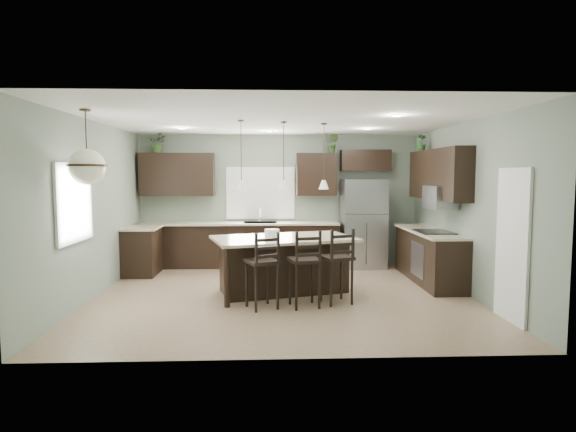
# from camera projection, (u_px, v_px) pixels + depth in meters

# --- Properties ---
(ground) EXTENTS (6.00, 6.00, 0.00)m
(ground) POSITION_uv_depth(u_px,v_px,m) (283.00, 294.00, 7.83)
(ground) COLOR #9E8466
(ground) RESTS_ON ground
(pantry_door) EXTENTS (0.04, 0.82, 2.04)m
(pantry_door) POSITION_uv_depth(u_px,v_px,m) (512.00, 245.00, 6.33)
(pantry_door) COLOR white
(pantry_door) RESTS_ON ground
(window_back) EXTENTS (1.35, 0.02, 1.00)m
(window_back) POSITION_uv_depth(u_px,v_px,m) (260.00, 193.00, 10.40)
(window_back) COLOR white
(window_back) RESTS_ON room_shell
(window_left) EXTENTS (0.02, 1.10, 1.00)m
(window_left) POSITION_uv_depth(u_px,v_px,m) (73.00, 203.00, 6.78)
(window_left) COLOR white
(window_left) RESTS_ON room_shell
(left_return_cabs) EXTENTS (0.60, 0.90, 0.90)m
(left_return_cabs) POSITION_uv_depth(u_px,v_px,m) (142.00, 252.00, 9.37)
(left_return_cabs) COLOR black
(left_return_cabs) RESTS_ON ground
(left_return_countertop) EXTENTS (0.66, 0.96, 0.04)m
(left_return_countertop) POSITION_uv_depth(u_px,v_px,m) (142.00, 228.00, 9.33)
(left_return_countertop) COLOR beige
(left_return_countertop) RESTS_ON left_return_cabs
(back_lower_cabs) EXTENTS (4.20, 0.60, 0.90)m
(back_lower_cabs) POSITION_uv_depth(u_px,v_px,m) (239.00, 245.00, 10.20)
(back_lower_cabs) COLOR black
(back_lower_cabs) RESTS_ON ground
(back_countertop) EXTENTS (4.20, 0.66, 0.04)m
(back_countertop) POSITION_uv_depth(u_px,v_px,m) (239.00, 223.00, 10.14)
(back_countertop) COLOR beige
(back_countertop) RESTS_ON back_lower_cabs
(sink_inset) EXTENTS (0.70, 0.45, 0.01)m
(sink_inset) POSITION_uv_depth(u_px,v_px,m) (260.00, 223.00, 10.15)
(sink_inset) COLOR gray
(sink_inset) RESTS_ON back_countertop
(faucet) EXTENTS (0.02, 0.02, 0.28)m
(faucet) POSITION_uv_depth(u_px,v_px,m) (260.00, 216.00, 10.11)
(faucet) COLOR silver
(faucet) RESTS_ON back_countertop
(back_upper_left) EXTENTS (1.55, 0.34, 0.90)m
(back_upper_left) POSITION_uv_depth(u_px,v_px,m) (177.00, 174.00, 10.14)
(back_upper_left) COLOR black
(back_upper_left) RESTS_ON room_shell
(back_upper_right) EXTENTS (0.85, 0.34, 0.90)m
(back_upper_right) POSITION_uv_depth(u_px,v_px,m) (316.00, 174.00, 10.27)
(back_upper_right) COLOR black
(back_upper_right) RESTS_ON room_shell
(fridge_header) EXTENTS (1.05, 0.34, 0.45)m
(fridge_header) POSITION_uv_depth(u_px,v_px,m) (365.00, 160.00, 10.28)
(fridge_header) COLOR black
(fridge_header) RESTS_ON room_shell
(right_lower_cabs) EXTENTS (0.60, 2.35, 0.90)m
(right_lower_cabs) POSITION_uv_depth(u_px,v_px,m) (429.00, 257.00, 8.78)
(right_lower_cabs) COLOR black
(right_lower_cabs) RESTS_ON ground
(right_countertop) EXTENTS (0.66, 2.35, 0.04)m
(right_countertop) POSITION_uv_depth(u_px,v_px,m) (429.00, 231.00, 8.74)
(right_countertop) COLOR beige
(right_countertop) RESTS_ON right_lower_cabs
(cooktop) EXTENTS (0.58, 0.75, 0.02)m
(cooktop) POSITION_uv_depth(u_px,v_px,m) (434.00, 232.00, 8.46)
(cooktop) COLOR black
(cooktop) RESTS_ON right_countertop
(wall_oven_front) EXTENTS (0.01, 0.72, 0.60)m
(wall_oven_front) POSITION_uv_depth(u_px,v_px,m) (417.00, 260.00, 8.49)
(wall_oven_front) COLOR gray
(wall_oven_front) RESTS_ON right_lower_cabs
(right_upper_cabs) EXTENTS (0.34, 2.35, 0.90)m
(right_upper_cabs) POSITION_uv_depth(u_px,v_px,m) (438.00, 174.00, 8.65)
(right_upper_cabs) COLOR black
(right_upper_cabs) RESTS_ON room_shell
(microwave) EXTENTS (0.40, 0.75, 0.40)m
(microwave) POSITION_uv_depth(u_px,v_px,m) (440.00, 197.00, 8.41)
(microwave) COLOR gray
(microwave) RESTS_ON right_upper_cabs
(refrigerator) EXTENTS (0.90, 0.74, 1.85)m
(refrigerator) POSITION_uv_depth(u_px,v_px,m) (363.00, 223.00, 10.10)
(refrigerator) COLOR #95969D
(refrigerator) RESTS_ON ground
(kitchen_island) EXTENTS (2.52, 1.84, 0.92)m
(kitchen_island) POSITION_uv_depth(u_px,v_px,m) (284.00, 265.00, 7.91)
(kitchen_island) COLOR black
(kitchen_island) RESTS_ON ground
(serving_dish) EXTENTS (0.24, 0.24, 0.14)m
(serving_dish) POSITION_uv_depth(u_px,v_px,m) (272.00, 233.00, 7.81)
(serving_dish) COLOR silver
(serving_dish) RESTS_ON kitchen_island
(bar_stool_left) EXTENTS (0.56, 0.56, 1.14)m
(bar_stool_left) POSITION_uv_depth(u_px,v_px,m) (262.00, 270.00, 6.97)
(bar_stool_left) COLOR black
(bar_stool_left) RESTS_ON ground
(bar_stool_center) EXTENTS (0.51, 0.51, 1.15)m
(bar_stool_center) POSITION_uv_depth(u_px,v_px,m) (304.00, 269.00, 7.05)
(bar_stool_center) COLOR black
(bar_stool_center) RESTS_ON ground
(bar_stool_right) EXTENTS (0.54, 0.54, 1.15)m
(bar_stool_right) POSITION_uv_depth(u_px,v_px,m) (336.00, 266.00, 7.26)
(bar_stool_right) COLOR black
(bar_stool_right) RESTS_ON ground
(pendant_left) EXTENTS (0.17, 0.17, 1.10)m
(pendant_left) POSITION_uv_depth(u_px,v_px,m) (241.00, 155.00, 7.54)
(pendant_left) COLOR silver
(pendant_left) RESTS_ON room_shell
(pendant_center) EXTENTS (0.17, 0.17, 1.10)m
(pendant_center) POSITION_uv_depth(u_px,v_px,m) (284.00, 156.00, 7.76)
(pendant_center) COLOR white
(pendant_center) RESTS_ON room_shell
(pendant_right) EXTENTS (0.17, 0.17, 1.10)m
(pendant_right) POSITION_uv_depth(u_px,v_px,m) (324.00, 156.00, 7.97)
(pendant_right) COLOR white
(pendant_right) RESTS_ON room_shell
(chandelier) EXTENTS (0.51, 0.51, 0.98)m
(chandelier) POSITION_uv_depth(u_px,v_px,m) (86.00, 147.00, 6.26)
(chandelier) COLOR #F8F2CB
(chandelier) RESTS_ON room_shell
(plant_back_left) EXTENTS (0.44, 0.40, 0.43)m
(plant_back_left) POSITION_uv_depth(u_px,v_px,m) (158.00, 143.00, 10.04)
(plant_back_left) COLOR #2C4920
(plant_back_left) RESTS_ON back_upper_left
(plant_back_right) EXTENTS (0.28, 0.25, 0.42)m
(plant_back_right) POSITION_uv_depth(u_px,v_px,m) (333.00, 143.00, 10.19)
(plant_back_right) COLOR #365927
(plant_back_right) RESTS_ON back_upper_right
(plant_right_wall) EXTENTS (0.21, 0.21, 0.35)m
(plant_right_wall) POSITION_uv_depth(u_px,v_px,m) (421.00, 143.00, 9.51)
(plant_right_wall) COLOR #2D5B27
(plant_right_wall) RESTS_ON right_upper_cabs
(room_shell) EXTENTS (6.00, 6.00, 6.00)m
(room_shell) POSITION_uv_depth(u_px,v_px,m) (283.00, 190.00, 7.69)
(room_shell) COLOR gray
(room_shell) RESTS_ON ground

